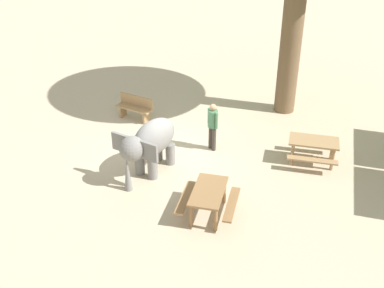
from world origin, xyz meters
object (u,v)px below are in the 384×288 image
Objects in this scene: person_handler at (213,123)px; picnic_table_far at (313,146)px; elephant at (150,142)px; feed_bucket at (152,138)px; picnic_table_near at (208,196)px; wooden_bench at (135,107)px.

picnic_table_far is at bearing 131.77° from person_handler.
feed_bucket is (-1.70, -0.61, -0.87)m from elephant.
feed_bucket is (0.26, -5.23, -0.43)m from picnic_table_far.
person_handler reaches higher than picnic_table_near.
picnic_table_far is at bearing 141.90° from picnic_table_near.
picnic_table_far reaches higher than feed_bucket.
person_handler is 1.11× the size of wooden_bench.
person_handler is at bearing 157.42° from elephant.
picnic_table_near is 4.23m from picnic_table_far.
picnic_table_near is (4.71, 4.01, 0.12)m from wooden_bench.
picnic_table_far is (-0.09, 3.19, -0.36)m from person_handler.
wooden_bench is at bearing -72.28° from person_handler.
feed_bucket is at bearing -141.81° from picnic_table_near.
person_handler is (-1.87, 1.44, -0.08)m from elephant.
picnic_table_near is 1.00× the size of picnic_table_far.
feed_bucket is (1.50, 1.22, -0.31)m from wooden_bench.
picnic_table_near is at bearing 70.53° from elephant.
person_handler reaches higher than feed_bucket.
person_handler is 3.47m from picnic_table_near.
elephant reaches higher than wooden_bench.
person_handler is 3.21m from picnic_table_far.
picnic_table_near is at bearing 52.64° from person_handler.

